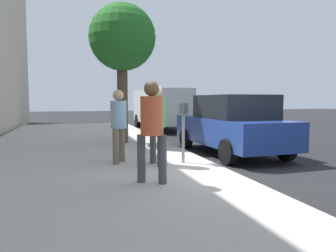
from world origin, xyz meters
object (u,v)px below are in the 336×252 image
object	(u,v)px
parked_van_far	(161,107)
street_tree	(122,39)
pedestrian_bystander	(152,123)
parking_officer	(119,120)
parked_sedan_near	(232,125)
pedestrian_at_meter	(157,118)
traffic_signal	(120,81)
parking_meter	(183,120)

from	to	relation	value
parked_van_far	street_tree	xyz separation A→B (m)	(-5.64, 2.87, 2.43)
pedestrian_bystander	parked_van_far	distance (m)	11.60
parking_officer	street_tree	size ratio (longest dim) A/B	0.36
parked_sedan_near	parked_van_far	distance (m)	8.09
pedestrian_at_meter	pedestrian_bystander	bearing A→B (deg)	-118.75
parked_sedan_near	traffic_signal	distance (m)	8.58
pedestrian_at_meter	parked_van_far	size ratio (longest dim) A/B	0.35
pedestrian_bystander	parked_sedan_near	bearing A→B (deg)	-15.08
street_tree	parked_sedan_near	bearing A→B (deg)	-130.34
parking_officer	parked_van_far	world-z (taller)	parked_van_far
street_tree	traffic_signal	world-z (taller)	street_tree
parking_officer	parked_van_far	size ratio (longest dim) A/B	0.33
parking_meter	parking_officer	world-z (taller)	parking_officer
pedestrian_at_meter	parking_meter	bearing A→B (deg)	-4.71
parked_sedan_near	pedestrian_bystander	bearing A→B (deg)	133.97
pedestrian_bystander	street_tree	distance (m)	6.05
pedestrian_at_meter	parking_officer	size ratio (longest dim) A/B	1.05
pedestrian_at_meter	parked_van_far	xyz separation A→B (m)	(9.65, -2.71, 0.03)
traffic_signal	parking_officer	bearing A→B (deg)	171.80
pedestrian_at_meter	pedestrian_bystander	world-z (taller)	pedestrian_bystander
parking_meter	pedestrian_bystander	xyz separation A→B (m)	(-1.58, 1.14, 0.06)
parking_meter	pedestrian_bystander	size ratio (longest dim) A/B	0.78
parking_meter	street_tree	world-z (taller)	street_tree
pedestrian_at_meter	traffic_signal	bearing A→B (deg)	75.56
parking_meter	street_tree	xyz separation A→B (m)	(3.93, 0.83, 2.52)
parking_meter	traffic_signal	bearing A→B (deg)	0.79
parking_meter	street_tree	bearing A→B (deg)	11.90
parking_officer	parked_van_far	distance (m)	9.81
pedestrian_at_meter	parked_sedan_near	xyz separation A→B (m)	(1.57, -2.71, -0.33)
pedestrian_bystander	street_tree	bearing A→B (deg)	27.71
pedestrian_bystander	parked_van_far	xyz separation A→B (m)	(11.15, -3.18, 0.03)
parked_van_far	traffic_signal	distance (m)	2.54
pedestrian_bystander	parking_officer	world-z (taller)	pedestrian_bystander
parking_meter	pedestrian_at_meter	bearing A→B (deg)	96.57
pedestrian_at_meter	street_tree	world-z (taller)	street_tree
parked_sedan_near	street_tree	size ratio (longest dim) A/B	0.94
parked_sedan_near	traffic_signal	size ratio (longest dim) A/B	1.24
pedestrian_at_meter	parking_officer	xyz separation A→B (m)	(0.48, 0.79, -0.07)
pedestrian_at_meter	street_tree	size ratio (longest dim) A/B	0.38
street_tree	traffic_signal	xyz separation A→B (m)	(5.69, -0.70, -1.12)
parking_meter	street_tree	distance (m)	4.74
parking_meter	parked_sedan_near	world-z (taller)	parked_sedan_near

